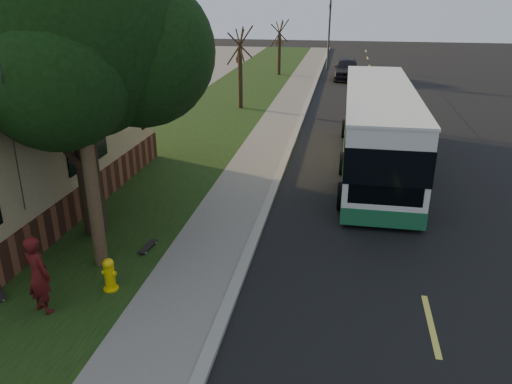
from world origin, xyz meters
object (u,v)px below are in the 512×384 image
distant_car (347,68)px  skateboard_main (148,246)px  traffic_signal (329,29)px  dumpster (20,164)px  leafy_tree (74,30)px  bare_tree_near (240,69)px  transit_bus (377,127)px  bare_tree_far (279,48)px  fire_hydrant (110,274)px  utility_pole (76,65)px  skateboarder (38,275)px

distant_car → skateboard_main: bearing=-99.9°
traffic_signal → dumpster: bearing=-107.4°
leafy_tree → bare_tree_near: 15.66m
leafy_tree → dumpster: (-4.22, 2.93, -4.47)m
bare_tree_near → transit_bus: bearing=-52.3°
dumpster → distant_car: size_ratio=0.35×
traffic_signal → distant_car: size_ratio=1.22×
bare_tree_near → bare_tree_far: 12.01m
fire_hydrant → bare_tree_far: (-0.40, 30.00, 1.57)m
dumpster → distant_car: distant_car is taller
bare_tree_far → skateboard_main: bare_tree_far is taller
bare_tree_far → traffic_signal: traffic_signal is taller
fire_hydrant → distant_car: size_ratio=0.16×
distant_car → dumpster: bearing=-114.4°
bare_tree_near → distant_car: bare_tree_near is taller
leafy_tree → bare_tree_far: bearing=87.5°
utility_pole → skateboard_main: size_ratio=11.73×
transit_bus → dumpster: 12.26m
skateboard_main → bare_tree_far: bearing=91.0°
leafy_tree → skateboard_main: bearing=-25.0°
traffic_signal → transit_bus: 24.97m
traffic_signal → distant_car: bearing=-72.0°
leafy_tree → bare_tree_near: leafy_tree is taller
distant_car → traffic_signal: bearing=107.6°
fire_hydrant → skateboard_main: 1.90m
transit_bus → skateboard_main: transit_bus is taller
fire_hydrant → dumpster: 8.05m
utility_pole → skateboarder: utility_pole is taller
bare_tree_near → dumpster: 13.43m
traffic_signal → skateboard_main: size_ratio=7.11×
bare_tree_far → dumpster: size_ratio=2.52×
skateboard_main → skateboarder: bearing=-110.9°
fire_hydrant → traffic_signal: bearing=84.8°
bare_tree_near → skateboard_main: bearing=-86.5°
fire_hydrant → utility_pole: utility_pole is taller
dumpster → fire_hydrant: bearing=-43.9°
fire_hydrant → skateboard_main: (0.10, 1.87, -0.31)m
skateboarder → distant_car: bearing=-80.6°
fire_hydrant → bare_tree_far: bare_tree_far is taller
traffic_signal → skateboarder: 35.26m
leafy_tree → skateboarder: 5.62m
bare_tree_far → distant_car: size_ratio=0.89×
bare_tree_far → distant_car: 5.30m
traffic_signal → skateboarder: size_ratio=3.33×
dumpster → leafy_tree: bearing=-34.8°
skateboarder → traffic_signal: bearing=-76.6°
utility_pole → dumpster: (-5.09, 4.59, -3.93)m
fire_hydrant → skateboarder: (-0.98, -0.95, 0.46)m
fire_hydrant → skateboard_main: bearing=86.9°
bare_tree_near → bare_tree_far: bare_tree_near is taller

